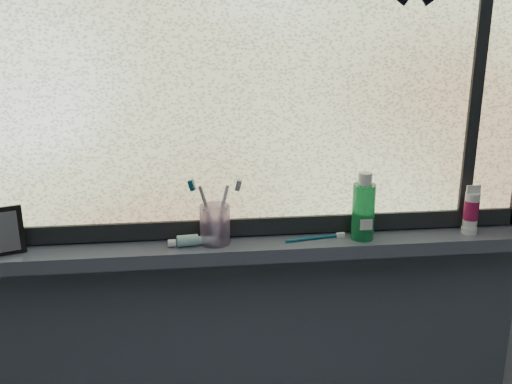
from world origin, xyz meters
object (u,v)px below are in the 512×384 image
object	(u,v)px
vanity_mirror	(3,231)
toothbrush_cup	(215,225)
cream_tube	(471,208)
mouthwash_bottle	(364,206)

from	to	relation	value
vanity_mirror	toothbrush_cup	size ratio (longest dim) A/B	1.17
toothbrush_cup	cream_tube	bearing A→B (deg)	-0.70
mouthwash_bottle	vanity_mirror	bearing A→B (deg)	179.65
vanity_mirror	mouthwash_bottle	distance (m)	0.98
vanity_mirror	cream_tube	distance (m)	1.31
toothbrush_cup	cream_tube	world-z (taller)	cream_tube
vanity_mirror	mouthwash_bottle	xyz separation A→B (m)	(0.98, -0.01, 0.03)
vanity_mirror	toothbrush_cup	distance (m)	0.56
toothbrush_cup	mouthwash_bottle	xyz separation A→B (m)	(0.42, -0.01, 0.04)
toothbrush_cup	cream_tube	xyz separation A→B (m)	(0.74, -0.01, 0.02)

